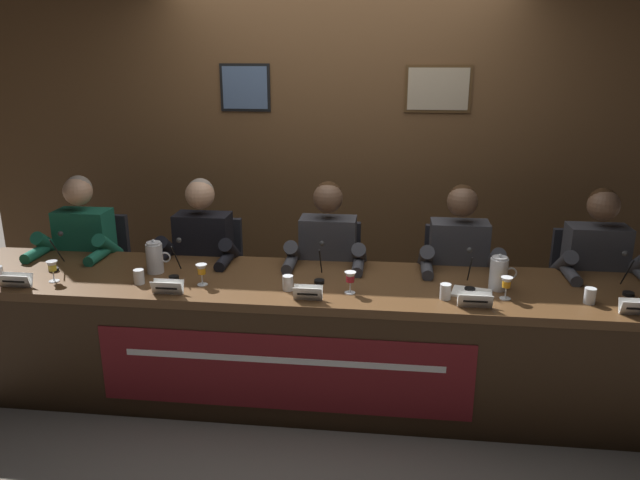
# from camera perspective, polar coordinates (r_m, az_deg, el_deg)

# --- Properties ---
(ground_plane) EXTENTS (12.00, 12.00, 0.00)m
(ground_plane) POSITION_cam_1_polar(r_m,az_deg,el_deg) (3.85, 0.00, -14.24)
(ground_plane) COLOR #70665B
(wall_back_panelled) EXTENTS (5.67, 0.14, 2.60)m
(wall_back_panelled) POSITION_cam_1_polar(r_m,az_deg,el_deg) (4.65, 1.91, 8.46)
(wall_back_panelled) COLOR brown
(wall_back_panelled) RESTS_ON ground_plane
(conference_table) EXTENTS (4.47, 0.78, 0.74)m
(conference_table) POSITION_cam_1_polar(r_m,az_deg,el_deg) (3.50, -0.28, -7.96)
(conference_table) COLOR brown
(conference_table) RESTS_ON ground_plane
(chair_far_left) EXTENTS (0.44, 0.44, 0.91)m
(chair_far_left) POSITION_cam_1_polar(r_m,az_deg,el_deg) (4.62, -20.16, -3.68)
(chair_far_left) COLOR black
(chair_far_left) RESTS_ON ground_plane
(panelist_far_left) EXTENTS (0.51, 0.48, 1.24)m
(panelist_far_left) POSITION_cam_1_polar(r_m,az_deg,el_deg) (4.37, -21.68, -1.20)
(panelist_far_left) COLOR black
(panelist_far_left) RESTS_ON ground_plane
(nameplate_far_left) EXTENTS (0.19, 0.06, 0.08)m
(nameplate_far_left) POSITION_cam_1_polar(r_m,az_deg,el_deg) (3.83, -26.82, -3.43)
(nameplate_far_left) COLOR white
(nameplate_far_left) RESTS_ON conference_table
(juice_glass_far_left) EXTENTS (0.06, 0.06, 0.12)m
(juice_glass_far_left) POSITION_cam_1_polar(r_m,az_deg,el_deg) (3.81, -23.95, -2.38)
(juice_glass_far_left) COLOR white
(juice_glass_far_left) RESTS_ON conference_table
(microphone_far_left) EXTENTS (0.06, 0.17, 0.22)m
(microphone_far_left) POSITION_cam_1_polar(r_m,az_deg,el_deg) (4.03, -23.66, -1.51)
(microphone_far_left) COLOR black
(microphone_far_left) RESTS_ON conference_table
(chair_left) EXTENTS (0.44, 0.44, 0.91)m
(chair_left) POSITION_cam_1_polar(r_m,az_deg,el_deg) (4.32, -10.19, -4.33)
(chair_left) COLOR black
(chair_left) RESTS_ON ground_plane
(panelist_left) EXTENTS (0.51, 0.48, 1.24)m
(panelist_left) POSITION_cam_1_polar(r_m,az_deg,el_deg) (4.04, -11.20, -1.70)
(panelist_left) COLOR black
(panelist_left) RESTS_ON ground_plane
(nameplate_left) EXTENTS (0.17, 0.06, 0.08)m
(nameplate_left) POSITION_cam_1_polar(r_m,az_deg,el_deg) (3.43, -14.20, -4.34)
(nameplate_left) COLOR white
(nameplate_left) RESTS_ON conference_table
(juice_glass_left) EXTENTS (0.06, 0.06, 0.12)m
(juice_glass_left) POSITION_cam_1_polar(r_m,az_deg,el_deg) (3.50, -11.11, -2.86)
(juice_glass_left) COLOR white
(juice_glass_left) RESTS_ON conference_table
(water_cup_left) EXTENTS (0.06, 0.06, 0.08)m
(water_cup_left) POSITION_cam_1_polar(r_m,az_deg,el_deg) (3.62, -16.72, -3.41)
(water_cup_left) COLOR silver
(water_cup_left) RESTS_ON conference_table
(microphone_left) EXTENTS (0.06, 0.17, 0.22)m
(microphone_left) POSITION_cam_1_polar(r_m,az_deg,el_deg) (3.67, -13.48, -2.29)
(microphone_left) COLOR black
(microphone_left) RESTS_ON conference_table
(chair_center) EXTENTS (0.44, 0.44, 0.91)m
(chair_center) POSITION_cam_1_polar(r_m,az_deg,el_deg) (4.16, 0.91, -4.89)
(chair_center) COLOR black
(chair_center) RESTS_ON ground_plane
(panelist_center) EXTENTS (0.51, 0.48, 1.24)m
(panelist_center) POSITION_cam_1_polar(r_m,az_deg,el_deg) (3.87, 0.63, -2.20)
(panelist_center) COLOR black
(panelist_center) RESTS_ON ground_plane
(nameplate_center) EXTENTS (0.16, 0.06, 0.08)m
(nameplate_center) POSITION_cam_1_polar(r_m,az_deg,el_deg) (3.25, -1.16, -5.02)
(nameplate_center) COLOR white
(nameplate_center) RESTS_ON conference_table
(juice_glass_center) EXTENTS (0.06, 0.06, 0.12)m
(juice_glass_center) POSITION_cam_1_polar(r_m,az_deg,el_deg) (3.32, 2.87, -3.65)
(juice_glass_center) COLOR white
(juice_glass_center) RESTS_ON conference_table
(water_cup_center) EXTENTS (0.06, 0.06, 0.08)m
(water_cup_center) POSITION_cam_1_polar(r_m,az_deg,el_deg) (3.38, -3.04, -4.14)
(water_cup_center) COLOR silver
(water_cup_center) RESTS_ON conference_table
(microphone_center) EXTENTS (0.06, 0.17, 0.22)m
(microphone_center) POSITION_cam_1_polar(r_m,az_deg,el_deg) (3.50, 0.08, -2.71)
(microphone_center) COLOR black
(microphone_center) RESTS_ON conference_table
(chair_right) EXTENTS (0.44, 0.44, 0.91)m
(chair_right) POSITION_cam_1_polar(r_m,az_deg,el_deg) (4.17, 12.44, -5.27)
(chair_right) COLOR black
(chair_right) RESTS_ON ground_plane
(panelist_right) EXTENTS (0.51, 0.48, 1.24)m
(panelist_right) POSITION_cam_1_polar(r_m,az_deg,el_deg) (3.88, 12.97, -2.62)
(panelist_right) COLOR black
(panelist_right) RESTS_ON ground_plane
(nameplate_right) EXTENTS (0.18, 0.06, 0.08)m
(nameplate_right) POSITION_cam_1_polar(r_m,az_deg,el_deg) (3.26, 14.42, -5.53)
(nameplate_right) COLOR white
(nameplate_right) RESTS_ON conference_table
(juice_glass_right) EXTENTS (0.06, 0.06, 0.12)m
(juice_glass_right) POSITION_cam_1_polar(r_m,az_deg,el_deg) (3.39, 17.19, -3.98)
(juice_glass_right) COLOR white
(juice_glass_right) RESTS_ON conference_table
(water_cup_right) EXTENTS (0.06, 0.06, 0.08)m
(water_cup_right) POSITION_cam_1_polar(r_m,az_deg,el_deg) (3.33, 11.75, -4.86)
(water_cup_right) COLOR silver
(water_cup_right) RESTS_ON conference_table
(microphone_right) EXTENTS (0.06, 0.17, 0.22)m
(microphone_right) POSITION_cam_1_polar(r_m,az_deg,el_deg) (3.49, 13.95, -3.33)
(microphone_right) COLOR black
(microphone_right) RESTS_ON conference_table
(chair_far_right) EXTENTS (0.44, 0.44, 0.91)m
(chair_far_right) POSITION_cam_1_polar(r_m,az_deg,el_deg) (4.34, 23.50, -5.45)
(chair_far_right) COLOR black
(chair_far_right) RESTS_ON ground_plane
(panelist_far_right) EXTENTS (0.51, 0.48, 1.24)m
(panelist_far_right) POSITION_cam_1_polar(r_m,az_deg,el_deg) (4.06, 24.73, -2.90)
(panelist_far_right) COLOR black
(panelist_far_right) RESTS_ON ground_plane
(nameplate_far_right) EXTENTS (0.17, 0.06, 0.08)m
(nameplate_far_right) POSITION_cam_1_polar(r_m,az_deg,el_deg) (3.46, 27.77, -5.65)
(nameplate_far_right) COLOR white
(nameplate_far_right) RESTS_ON conference_table
(water_cup_far_right) EXTENTS (0.06, 0.06, 0.08)m
(water_cup_far_right) POSITION_cam_1_polar(r_m,az_deg,el_deg) (3.51, 24.11, -4.90)
(water_cup_far_right) COLOR silver
(water_cup_far_right) RESTS_ON conference_table
(microphone_far_right) EXTENTS (0.06, 0.17, 0.22)m
(microphone_far_right) POSITION_cam_1_polar(r_m,az_deg,el_deg) (3.74, 27.02, -3.39)
(microphone_far_right) COLOR black
(microphone_far_right) RESTS_ON conference_table
(water_pitcher_left_side) EXTENTS (0.15, 0.10, 0.21)m
(water_pitcher_left_side) POSITION_cam_1_polar(r_m,az_deg,el_deg) (3.76, -15.33, -1.60)
(water_pitcher_left_side) COLOR silver
(water_pitcher_left_side) RESTS_ON conference_table
(water_pitcher_right_side) EXTENTS (0.15, 0.10, 0.21)m
(water_pitcher_right_side) POSITION_cam_1_polar(r_m,az_deg,el_deg) (3.51, 16.53, -3.03)
(water_pitcher_right_side) COLOR silver
(water_pitcher_right_side) RESTS_ON conference_table
(document_stack_right) EXTENTS (0.24, 0.19, 0.01)m
(document_stack_right) POSITION_cam_1_polar(r_m,az_deg,el_deg) (3.44, 14.12, -4.85)
(document_stack_right) COLOR white
(document_stack_right) RESTS_ON conference_table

